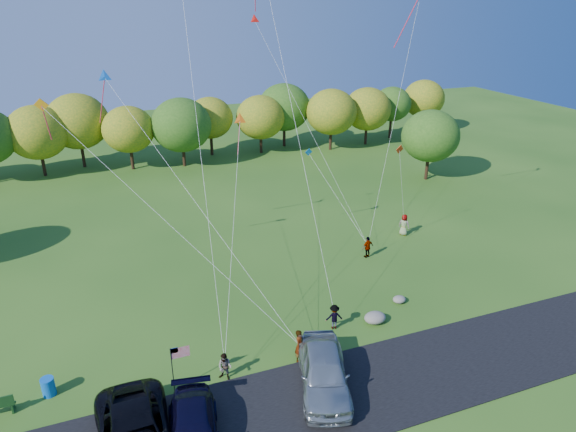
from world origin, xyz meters
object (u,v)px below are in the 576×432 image
flyer_d (368,247)px  flyer_e (404,225)px  minivan_navy (193,432)px  minivan_silver (324,372)px  flyer_b (225,367)px  flyer_a (300,346)px  flyer_c (334,317)px  trash_barrel (48,387)px

flyer_d → flyer_e: 5.30m
minivan_navy → flyer_d: (15.76, 12.94, -0.00)m
minivan_silver → flyer_d: minivan_silver is taller
minivan_silver → flyer_e: (13.70, 14.10, -0.16)m
flyer_b → flyer_e: 21.53m
minivan_silver → flyer_a: size_ratio=3.07×
minivan_silver → flyer_a: 2.49m
flyer_c → flyer_a: bearing=45.6°
flyer_c → flyer_d: size_ratio=0.94×
flyer_a → flyer_c: size_ratio=1.21×
flyer_b → trash_barrel: (-8.42, 2.02, -0.28)m
flyer_c → flyer_e: flyer_e is taller
trash_barrel → minivan_silver: bearing=-19.3°
minivan_navy → flyer_d: 20.39m
flyer_b → flyer_d: bearing=74.6°
flyer_c → flyer_d: flyer_d is taller
minivan_silver → flyer_c: minivan_silver is taller
minivan_silver → flyer_e: minivan_silver is taller
trash_barrel → minivan_navy: bearing=-43.5°
minivan_navy → flyer_a: flyer_a is taller
minivan_navy → flyer_b: minivan_navy is taller
flyer_e → flyer_c: bearing=94.1°
flyer_a → flyer_b: 4.12m
flyer_c → minivan_navy: bearing=43.3°
minivan_silver → flyer_a: minivan_silver is taller
flyer_b → flyer_d: (13.40, 9.22, 0.07)m
flyer_a → flyer_c: (3.01, 1.98, -0.17)m
flyer_c → flyer_d: bearing=-118.5°
flyer_b → flyer_e: flyer_e is taller
minivan_silver → flyer_c: 5.22m
minivan_navy → trash_barrel: size_ratio=5.56×
flyer_d → flyer_c: bearing=37.2°
minivan_silver → flyer_d: bearing=71.1°
flyer_b → trash_barrel: 8.66m
flyer_a → flyer_d: flyer_a is taller
flyer_d → trash_barrel: size_ratio=1.74×
flyer_b → flyer_c: flyer_c is taller
flyer_c → flyer_e: bearing=-126.4°
minivan_silver → flyer_b: 5.06m
flyer_d → flyer_b: bearing=22.6°
flyer_a → trash_barrel: 12.70m
minivan_navy → flyer_d: flyer_d is taller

